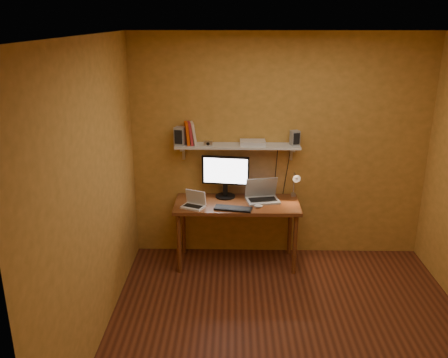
{
  "coord_description": "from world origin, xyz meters",
  "views": [
    {
      "loc": [
        -0.53,
        -3.68,
        2.73
      ],
      "look_at": [
        -0.63,
        1.18,
        1.07
      ],
      "focal_mm": 38.0,
      "sensor_mm": 36.0,
      "label": 1
    }
  ],
  "objects_px": {
    "mouse": "(258,206)",
    "router": "(253,143)",
    "desk": "(237,210)",
    "netbook": "(194,202)",
    "laptop": "(262,194)",
    "keyboard": "(233,209)",
    "speaker_left": "(180,136)",
    "desk_lamp": "(295,182)",
    "monitor": "(225,174)",
    "speaker_right": "(295,138)",
    "wall_shelf": "(237,146)",
    "shelf_camera": "(208,143)"
  },
  "relations": [
    {
      "from": "keyboard",
      "to": "laptop",
      "type": "bearing_deg",
      "value": 52.8
    },
    {
      "from": "desk_lamp",
      "to": "router",
      "type": "height_order",
      "value": "router"
    },
    {
      "from": "desk",
      "to": "laptop",
      "type": "distance_m",
      "value": 0.34
    },
    {
      "from": "speaker_right",
      "to": "monitor",
      "type": "bearing_deg",
      "value": 164.01
    },
    {
      "from": "keyboard",
      "to": "monitor",
      "type": "bearing_deg",
      "value": 115.08
    },
    {
      "from": "keyboard",
      "to": "shelf_camera",
      "type": "distance_m",
      "value": 0.78
    },
    {
      "from": "laptop",
      "to": "keyboard",
      "type": "relative_size",
      "value": 0.99
    },
    {
      "from": "monitor",
      "to": "keyboard",
      "type": "bearing_deg",
      "value": -68.71
    },
    {
      "from": "wall_shelf",
      "to": "laptop",
      "type": "distance_m",
      "value": 0.62
    },
    {
      "from": "desk_lamp",
      "to": "speaker_left",
      "type": "bearing_deg",
      "value": 177.38
    },
    {
      "from": "desk",
      "to": "router",
      "type": "xyz_separation_m",
      "value": [
        0.17,
        0.2,
        0.73
      ]
    },
    {
      "from": "desk_lamp",
      "to": "router",
      "type": "xyz_separation_m",
      "value": [
        -0.49,
        0.08,
        0.44
      ]
    },
    {
      "from": "desk",
      "to": "desk_lamp",
      "type": "bearing_deg",
      "value": 10.81
    },
    {
      "from": "laptop",
      "to": "netbook",
      "type": "distance_m",
      "value": 0.79
    },
    {
      "from": "wall_shelf",
      "to": "desk_lamp",
      "type": "distance_m",
      "value": 0.77
    },
    {
      "from": "desk",
      "to": "speaker_left",
      "type": "distance_m",
      "value": 1.05
    },
    {
      "from": "desk_lamp",
      "to": "router",
      "type": "bearing_deg",
      "value": 171.13
    },
    {
      "from": "speaker_left",
      "to": "desk_lamp",
      "type": "bearing_deg",
      "value": 12.93
    },
    {
      "from": "wall_shelf",
      "to": "router",
      "type": "height_order",
      "value": "router"
    },
    {
      "from": "monitor",
      "to": "keyboard",
      "type": "height_order",
      "value": "monitor"
    },
    {
      "from": "netbook",
      "to": "keyboard",
      "type": "height_order",
      "value": "netbook"
    },
    {
      "from": "desk_lamp",
      "to": "monitor",
      "type": "bearing_deg",
      "value": 175.77
    },
    {
      "from": "speaker_right",
      "to": "router",
      "type": "height_order",
      "value": "speaker_right"
    },
    {
      "from": "monitor",
      "to": "netbook",
      "type": "distance_m",
      "value": 0.51
    },
    {
      "from": "wall_shelf",
      "to": "router",
      "type": "distance_m",
      "value": 0.18
    },
    {
      "from": "mouse",
      "to": "router",
      "type": "xyz_separation_m",
      "value": [
        -0.06,
        0.34,
        0.63
      ]
    },
    {
      "from": "desk",
      "to": "netbook",
      "type": "bearing_deg",
      "value": -165.06
    },
    {
      "from": "router",
      "to": "laptop",
      "type": "bearing_deg",
      "value": -43.81
    },
    {
      "from": "netbook",
      "to": "mouse",
      "type": "height_order",
      "value": "netbook"
    },
    {
      "from": "speaker_right",
      "to": "desk",
      "type": "bearing_deg",
      "value": -179.76
    },
    {
      "from": "laptop",
      "to": "netbook",
      "type": "bearing_deg",
      "value": -174.82
    },
    {
      "from": "laptop",
      "to": "router",
      "type": "relative_size",
      "value": 1.41
    },
    {
      "from": "laptop",
      "to": "router",
      "type": "distance_m",
      "value": 0.6
    },
    {
      "from": "wall_shelf",
      "to": "speaker_right",
      "type": "height_order",
      "value": "speaker_right"
    },
    {
      "from": "netbook",
      "to": "keyboard",
      "type": "xyz_separation_m",
      "value": [
        0.43,
        -0.07,
        -0.04
      ]
    },
    {
      "from": "netbook",
      "to": "speaker_right",
      "type": "xyz_separation_m",
      "value": [
        1.11,
        0.32,
        0.66
      ]
    },
    {
      "from": "speaker_left",
      "to": "monitor",
      "type": "bearing_deg",
      "value": 15.47
    },
    {
      "from": "wall_shelf",
      "to": "monitor",
      "type": "distance_m",
      "value": 0.36
    },
    {
      "from": "speaker_left",
      "to": "keyboard",
      "type": "bearing_deg",
      "value": -16.9
    },
    {
      "from": "desk",
      "to": "speaker_left",
      "type": "xyz_separation_m",
      "value": [
        -0.64,
        0.19,
        0.81
      ]
    },
    {
      "from": "desk",
      "to": "wall_shelf",
      "type": "xyz_separation_m",
      "value": [
        0.0,
        0.19,
        0.69
      ]
    },
    {
      "from": "speaker_right",
      "to": "router",
      "type": "relative_size",
      "value": 0.57
    },
    {
      "from": "keyboard",
      "to": "mouse",
      "type": "distance_m",
      "value": 0.28
    },
    {
      "from": "monitor",
      "to": "laptop",
      "type": "bearing_deg",
      "value": -4.52
    },
    {
      "from": "shelf_camera",
      "to": "router",
      "type": "bearing_deg",
      "value": 7.79
    },
    {
      "from": "keyboard",
      "to": "desk_lamp",
      "type": "height_order",
      "value": "desk_lamp"
    },
    {
      "from": "netbook",
      "to": "speaker_left",
      "type": "xyz_separation_m",
      "value": [
        -0.17,
        0.31,
        0.67
      ]
    },
    {
      "from": "mouse",
      "to": "speaker_left",
      "type": "height_order",
      "value": "speaker_left"
    },
    {
      "from": "netbook",
      "to": "mouse",
      "type": "relative_size",
      "value": 3.0
    },
    {
      "from": "laptop",
      "to": "speaker_left",
      "type": "bearing_deg",
      "value": 163.3
    }
  ]
}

